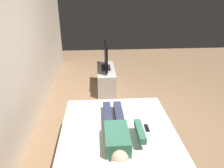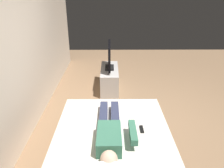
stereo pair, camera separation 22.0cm
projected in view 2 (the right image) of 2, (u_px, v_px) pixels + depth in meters
name	position (u px, v px, depth m)	size (l,w,h in m)	color
ground_plane	(136.00, 126.00, 3.77)	(10.00, 10.00, 0.00)	#8C6B4C
back_wall	(28.00, 42.00, 3.54)	(6.40, 0.10, 2.80)	beige
bed	(113.00, 156.00, 2.72)	(2.10, 1.55, 0.54)	brown
person	(110.00, 132.00, 2.59)	(1.26, 0.46, 0.18)	#387056
remote	(142.00, 129.00, 2.76)	(0.15, 0.04, 0.02)	black
tv_stand	(110.00, 78.00, 5.07)	(1.10, 0.40, 0.50)	#B7B2AD
tv	(109.00, 57.00, 4.84)	(0.88, 0.20, 0.59)	black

